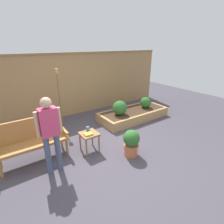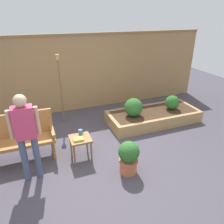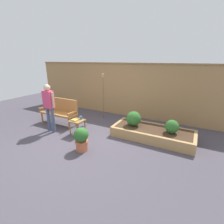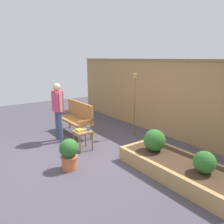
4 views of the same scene
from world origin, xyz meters
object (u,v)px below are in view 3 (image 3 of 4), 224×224
(tiki_torch, at_px, (103,88))
(person_by_bench, at_px, (49,104))
(side_table, at_px, (77,123))
(book_on_table, at_px, (74,120))
(shrub_near_bench, at_px, (134,119))
(garden_bench, at_px, (60,109))
(cup_on_table, at_px, (81,118))
(potted_boxwood, at_px, (81,138))
(shrub_far_corner, at_px, (172,127))

(tiki_torch, height_order, person_by_bench, tiki_torch)
(side_table, bearing_deg, book_on_table, -128.80)
(shrub_near_bench, relative_size, tiki_torch, 0.26)
(side_table, distance_m, book_on_table, 0.13)
(garden_bench, xyz_separation_m, tiki_torch, (1.10, 1.26, 0.66))
(shrub_near_bench, bearing_deg, garden_bench, -171.53)
(cup_on_table, xyz_separation_m, shrub_near_bench, (1.50, 0.71, -0.00))
(cup_on_table, distance_m, shrub_near_bench, 1.66)
(side_table, height_order, potted_boxwood, potted_boxwood)
(potted_boxwood, height_order, shrub_far_corner, shrub_far_corner)
(potted_boxwood, relative_size, shrub_near_bench, 1.39)
(potted_boxwood, relative_size, tiki_torch, 0.36)
(shrub_far_corner, bearing_deg, potted_boxwood, -142.25)
(potted_boxwood, bearing_deg, person_by_bench, 163.56)
(book_on_table, bearing_deg, shrub_far_corner, 20.24)
(shrub_near_bench, distance_m, shrub_far_corner, 1.14)
(garden_bench, height_order, side_table, garden_bench)
(shrub_near_bench, bearing_deg, person_by_bench, -156.61)
(person_by_bench, bearing_deg, potted_boxwood, -16.44)
(book_on_table, relative_size, shrub_far_corner, 0.50)
(side_table, height_order, tiki_torch, tiki_torch)
(book_on_table, height_order, person_by_bench, person_by_bench)
(shrub_near_bench, xyz_separation_m, shrub_far_corner, (1.14, -0.00, -0.04))
(cup_on_table, bearing_deg, side_table, -107.34)
(shrub_far_corner, bearing_deg, shrub_near_bench, 180.00)
(book_on_table, distance_m, tiki_torch, 1.90)
(garden_bench, bearing_deg, tiki_torch, 49.06)
(cup_on_table, xyz_separation_m, book_on_table, (-0.09, -0.20, -0.03))
(book_on_table, xyz_separation_m, shrub_far_corner, (2.73, 0.90, -0.01))
(side_table, xyz_separation_m, shrub_far_corner, (2.68, 0.84, 0.09))
(tiki_torch, xyz_separation_m, person_by_bench, (-0.84, -1.92, -0.27))
(cup_on_table, relative_size, shrub_far_corner, 0.31)
(tiki_torch, bearing_deg, book_on_table, -89.51)
(garden_bench, xyz_separation_m, cup_on_table, (1.20, -0.30, -0.01))
(potted_boxwood, distance_m, shrub_far_corner, 2.51)
(side_table, xyz_separation_m, book_on_table, (-0.05, -0.06, 0.10))
(side_table, bearing_deg, cup_on_table, 72.66)
(garden_bench, xyz_separation_m, book_on_table, (1.11, -0.50, -0.05))
(shrub_near_bench, bearing_deg, side_table, -151.37)
(book_on_table, xyz_separation_m, tiki_torch, (-0.02, 1.76, 0.71))
(person_by_bench, bearing_deg, cup_on_table, 20.38)
(side_table, distance_m, potted_boxwood, 0.99)
(tiki_torch, bearing_deg, side_table, -87.82)
(garden_bench, bearing_deg, cup_on_table, -14.18)
(garden_bench, relative_size, book_on_table, 7.67)
(garden_bench, relative_size, person_by_bench, 0.92)
(shrub_near_bench, relative_size, shrub_far_corner, 1.20)
(book_on_table, xyz_separation_m, person_by_bench, (-0.86, -0.16, 0.43))
(book_on_table, relative_size, person_by_bench, 0.12)
(book_on_table, height_order, tiki_torch, tiki_torch)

